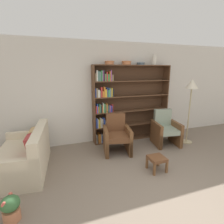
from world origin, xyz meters
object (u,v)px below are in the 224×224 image
Objects in this scene: bowl_stoneware at (109,63)px; armchair_leather at (117,136)px; bowl_sage at (141,63)px; bowl_olive at (127,63)px; floor_lamp at (191,90)px; potted_plant at (11,208)px; vase_tall at (154,60)px; couch at (25,157)px; bookshelf at (124,104)px; footstool at (157,160)px; armchair_cushioned at (165,130)px.

bowl_stoneware is 0.27× the size of armchair_leather.
bowl_sage reaches higher than armchair_leather.
floor_lamp is (1.56, -0.77, -0.71)m from bowl_olive.
floor_lamp is 4.57m from potted_plant.
vase_tall is (1.35, -0.00, 0.07)m from bowl_stoneware.
bowl_sage is at bearing -68.91° from couch.
bowl_olive is 0.15× the size of floor_lamp.
footstool is at bearing -90.42° from bookshelf.
bowl_olive is at bearing -25.17° from armchair_cushioned.
floor_lamp is (4.13, 0.09, 1.18)m from couch.
armchair_cushioned is (0.96, -0.67, -0.64)m from bookshelf.
bowl_stoneware is at bearing -177.65° from bookshelf.
vase_tall is at bearing -142.73° from armchair_leather.
bowl_olive is 1.16× the size of bowl_sage.
bowl_olive is at bearing 39.47° from potted_plant.
floor_lamp is at bearing -179.63° from armchair_cushioned.
bowl_sage is (0.43, 0.00, -0.02)m from bowl_olive.
bowl_stoneware is at bearing 180.00° from bowl_sage.
couch is (-2.09, -0.86, -1.89)m from bowl_stoneware.
armchair_leather is at bearing -145.31° from bowl_sage.
couch is at bearing 160.64° from footstool.
armchair_leather is (-0.47, -0.67, -0.64)m from bookshelf.
armchair_cushioned is (0.91, -0.66, -1.78)m from bowl_olive.
floor_lamp is 5.49× the size of footstool.
bowl_olive reaches higher than floor_lamp.
couch is at bearing -161.42° from bowl_olive.
vase_tall is 0.17× the size of floor_lamp.
vase_tall reaches higher than potted_plant.
bowl_sage reaches higher than footstool.
bookshelf is at bearing 89.58° from footstool.
bowl_stoneware is 1.90m from armchair_leather.
bowl_stoneware reaches higher than bowl_sage.
bowl_olive is (0.05, -0.02, 1.14)m from bookshelf.
bowl_sage is at bearing 180.00° from vase_tall.
couch is 1.72× the size of armchair_cushioned.
armchair_leather is (-0.52, -0.66, -1.78)m from bowl_olive.
bowl_stoneware is 2.30m from floor_lamp.
armchair_leather reaches higher than footstool.
bowl_sage is at bearing 74.16° from footstool.
bowl_olive reaches higher than potted_plant.
vase_tall reaches higher than couch.
bowl_stoneware is 0.78× the size of footstool.
bowl_stoneware reaches higher than armchair_leather.
potted_plant is at bearing -176.57° from couch.
potted_plant is (-0.04, -1.28, -0.11)m from couch.
bowl_stoneware is 0.68× the size of potted_plant.
potted_plant is at bearing -171.04° from footstool.
bookshelf reaches higher than potted_plant.
vase_tall is at bearing 62.01° from footstool.
bowl_olive is 0.28× the size of armchair_cushioned.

